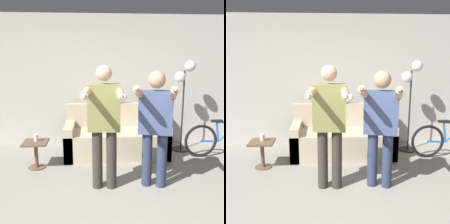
{
  "view_description": "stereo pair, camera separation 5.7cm",
  "coord_description": "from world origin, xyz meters",
  "views": [
    {
      "loc": [
        -0.07,
        -2.37,
        1.77
      ],
      "look_at": [
        0.22,
        1.61,
        0.94
      ],
      "focal_mm": 42.0,
      "sensor_mm": 36.0,
      "label": 1
    },
    {
      "loc": [
        -0.01,
        -2.37,
        1.77
      ],
      "look_at": [
        0.22,
        1.61,
        0.94
      ],
      "focal_mm": 42.0,
      "sensor_mm": 36.0,
      "label": 2
    }
  ],
  "objects": [
    {
      "name": "floor_lamp",
      "position": [
        1.64,
        2.41,
        1.29
      ],
      "size": [
        0.38,
        0.35,
        1.72
      ],
      "color": "black",
      "rests_on": "ground_plane"
    },
    {
      "name": "wall_back",
      "position": [
        0.0,
        2.91,
        1.3
      ],
      "size": [
        10.0,
        0.05,
        2.6
      ],
      "color": "beige",
      "rests_on": "ground_plane"
    },
    {
      "name": "cup",
      "position": [
        -1.0,
        1.77,
        0.5
      ],
      "size": [
        0.07,
        0.07,
        0.11
      ],
      "color": "white",
      "rests_on": "side_table"
    },
    {
      "name": "side_table",
      "position": [
        -1.0,
        1.73,
        0.32
      ],
      "size": [
        0.39,
        0.39,
        0.45
      ],
      "color": "brown",
      "rests_on": "ground_plane"
    },
    {
      "name": "person_left",
      "position": [
        0.07,
        0.98,
        0.97
      ],
      "size": [
        0.54,
        0.71,
        1.68
      ],
      "rotation": [
        0.0,
        0.0,
        -0.09
      ],
      "color": "#38332D",
      "rests_on": "ground_plane"
    },
    {
      "name": "couch",
      "position": [
        0.35,
        2.26,
        0.3
      ],
      "size": [
        1.85,
        0.83,
        0.91
      ],
      "color": "beige",
      "rests_on": "ground_plane"
    },
    {
      "name": "cat",
      "position": [
        0.42,
        2.57,
        0.99
      ],
      "size": [
        0.43,
        0.15,
        0.17
      ],
      "color": "silver",
      "rests_on": "couch"
    },
    {
      "name": "person_right",
      "position": [
        0.76,
        0.98,
        0.94
      ],
      "size": [
        0.63,
        0.75,
        1.61
      ],
      "rotation": [
        0.0,
        0.0,
        -0.27
      ],
      "color": "#2D3856",
      "rests_on": "ground_plane"
    }
  ]
}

